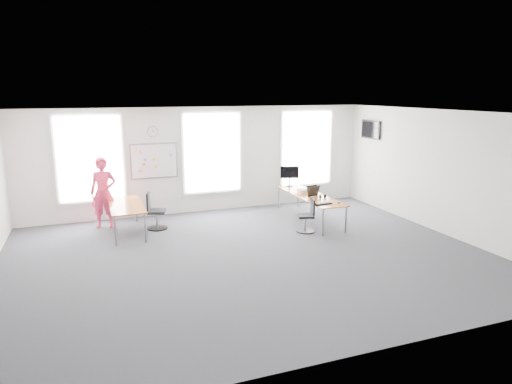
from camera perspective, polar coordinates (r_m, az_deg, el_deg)
name	(u,v)px	position (r m, az deg, el deg)	size (l,w,h in m)	color
floor	(249,256)	(9.78, -0.87, -8.02)	(10.00, 10.00, 0.00)	#292A2F
ceiling	(249,113)	(9.17, -0.94, 9.82)	(10.00, 10.00, 0.00)	white
wall_back	(202,160)	(13.14, -6.79, 3.99)	(10.00, 10.00, 0.00)	silver
wall_front	(356,249)	(5.88, 12.40, -7.00)	(10.00, 10.00, 0.00)	silver
wall_right	(443,172)	(11.97, 22.28, 2.30)	(10.00, 10.00, 0.00)	silver
window_left	(90,159)	(12.72, -20.05, 3.95)	(1.60, 0.06, 2.20)	silver
window_mid	(212,153)	(13.15, -5.51, 4.92)	(1.60, 0.06, 2.20)	silver
window_right	(306,148)	(14.22, 6.30, 5.47)	(1.60, 0.06, 2.20)	silver
desk_right	(309,196)	(12.38, 6.70, -0.56)	(0.76, 2.84, 0.69)	#AC6120
desk_left	(126,207)	(11.61, -15.94, -1.79)	(0.79, 1.97, 0.72)	#AC6120
chair_right	(308,217)	(11.38, 6.46, -3.16)	(0.47, 0.47, 0.84)	black
chair_left	(155,213)	(11.81, -12.56, -2.57)	(0.53, 0.53, 0.95)	black
person	(103,193)	(12.19, -18.54, -0.09)	(0.66, 0.43, 1.81)	#D0294D
whiteboard	(154,161)	(12.85, -12.63, 3.81)	(1.20, 0.03, 0.90)	white
wall_clock	(153,132)	(12.76, -12.80, 7.37)	(0.30, 0.30, 0.04)	gray
tv	(371,130)	(14.17, 14.17, 7.58)	(0.06, 0.90, 0.55)	black
keyboard	(323,204)	(11.40, 8.39, -1.46)	(0.46, 0.16, 0.02)	black
mouse	(339,203)	(11.53, 10.29, -1.33)	(0.06, 0.10, 0.04)	black
lens_cap	(327,200)	(11.84, 8.84, -0.98)	(0.07, 0.07, 0.01)	black
headphones	(322,196)	(12.02, 8.30, -0.54)	(0.18, 0.10, 0.11)	black
laptop_sleeve	(313,191)	(12.21, 7.15, 0.14)	(0.37, 0.28, 0.29)	black
paper_stack	(304,191)	(12.53, 6.02, 0.08)	(0.32, 0.24, 0.11)	beige
monitor	(290,174)	(13.34, 4.22, 2.23)	(0.52, 0.23, 0.60)	black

